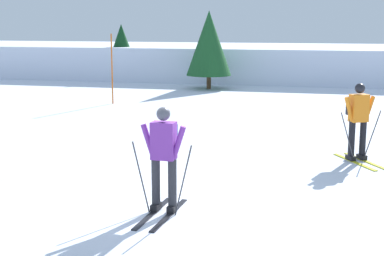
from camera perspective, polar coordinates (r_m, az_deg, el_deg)
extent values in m
plane|color=silver|center=(10.25, -3.30, -6.56)|extent=(120.00, 120.00, 0.00)
cube|color=silver|center=(31.56, 8.33, 6.56)|extent=(80.00, 8.59, 1.71)
cube|color=gold|center=(13.08, 16.95, -3.18)|extent=(0.88, 1.43, 0.02)
cube|color=gold|center=(12.93, 15.91, -3.28)|extent=(0.88, 1.43, 0.02)
cube|color=black|center=(13.19, 16.60, -2.78)|extent=(0.23, 0.29, 0.10)
cube|color=black|center=(13.04, 15.57, -2.88)|extent=(0.23, 0.29, 0.10)
cylinder|color=black|center=(13.09, 16.71, -0.76)|extent=(0.14, 0.14, 0.85)
cylinder|color=black|center=(12.94, 15.67, -0.83)|extent=(0.14, 0.14, 0.85)
cube|color=orange|center=(12.91, 16.34, 1.93)|extent=(0.45, 0.40, 0.60)
cylinder|color=orange|center=(13.04, 17.31, 1.90)|extent=(0.27, 0.21, 0.55)
cylinder|color=orange|center=(12.76, 15.44, 1.82)|extent=(0.27, 0.21, 0.55)
sphere|color=black|center=(12.86, 16.44, 3.82)|extent=(0.22, 0.22, 0.22)
cylinder|color=#38383D|center=(13.10, 17.54, -0.75)|extent=(0.36, 0.22, 1.12)
cylinder|color=#38383D|center=(12.77, 15.31, -0.91)|extent=(0.36, 0.22, 1.12)
cube|color=#232328|center=(13.08, 15.84, 2.15)|extent=(0.33, 0.30, 0.40)
cube|color=black|center=(9.14, -2.26, -8.65)|extent=(0.18, 1.60, 0.02)
cube|color=black|center=(9.23, -3.93, -8.47)|extent=(0.18, 1.60, 0.02)
cube|color=black|center=(9.25, -1.96, -8.01)|extent=(0.13, 0.27, 0.10)
cube|color=black|center=(9.34, -3.60, -7.84)|extent=(0.13, 0.27, 0.10)
cylinder|color=#2D2D33|center=(9.11, -1.98, -5.18)|extent=(0.14, 0.14, 0.85)
cylinder|color=#2D2D33|center=(9.21, -3.64, -5.03)|extent=(0.14, 0.14, 0.85)
cube|color=purple|center=(9.01, -2.85, -1.28)|extent=(0.39, 0.26, 0.60)
cylinder|color=purple|center=(8.91, -1.38, -1.48)|extent=(0.26, 0.10, 0.55)
cylinder|color=purple|center=(9.08, -4.38, -1.28)|extent=(0.26, 0.10, 0.55)
sphere|color=#4C4C56|center=(8.93, -2.87, 1.42)|extent=(0.22, 0.22, 0.22)
cylinder|color=#38383D|center=(8.95, -0.88, -5.28)|extent=(0.29, 0.04, 1.15)
cylinder|color=#38383D|center=(9.18, -5.12, -4.91)|extent=(0.29, 0.04, 1.15)
cube|color=teal|center=(9.20, -2.41, -0.90)|extent=(0.29, 0.20, 0.40)
cylinder|color=#C65614|center=(21.38, -8.00, 5.86)|extent=(0.05, 0.05, 2.58)
cylinder|color=#513823|center=(26.05, 1.69, 4.62)|extent=(0.20, 0.20, 0.62)
cone|color=#194C23|center=(25.92, 1.71, 8.49)|extent=(2.04, 2.04, 2.90)
cylinder|color=#513823|center=(30.38, -7.00, 5.43)|extent=(0.27, 0.27, 0.64)
cone|color=#0F3819|center=(30.29, -7.06, 8.16)|extent=(1.63, 1.63, 2.25)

